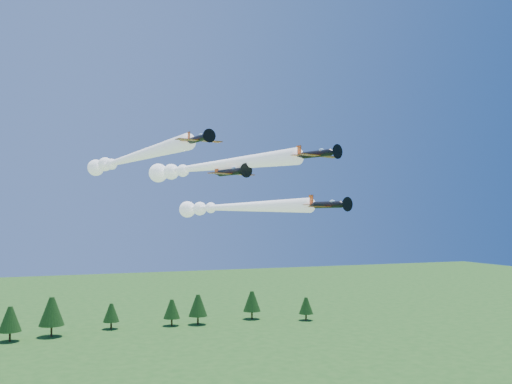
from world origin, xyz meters
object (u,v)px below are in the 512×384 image
object	(u,v)px
plane_lead	(206,167)
plane_right	(231,207)
plane_left	(127,159)
plane_slot	(231,172)

from	to	relation	value
plane_lead	plane_right	xyz separation A→B (m)	(9.14, 13.34, -6.87)
plane_lead	plane_left	bearing A→B (deg)	107.97
plane_lead	plane_slot	size ratio (longest dim) A/B	4.82
plane_right	plane_slot	bearing A→B (deg)	-124.64
plane_left	plane_right	distance (m)	22.74
plane_left	plane_slot	size ratio (longest dim) A/B	6.32
plane_lead	plane_left	xyz separation A→B (m)	(-11.58, 15.10, 2.34)
plane_lead	plane_right	size ratio (longest dim) A/B	0.91
plane_left	plane_slot	world-z (taller)	plane_left
plane_lead	plane_left	world-z (taller)	plane_left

